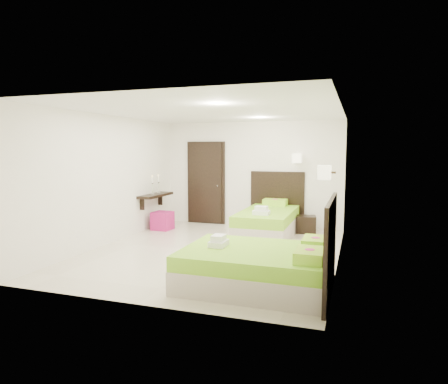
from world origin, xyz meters
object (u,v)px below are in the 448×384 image
(ottoman, at_px, (163,221))
(nightstand, at_px, (306,224))
(bed_single, at_px, (268,221))
(bed_double, at_px, (262,266))

(ottoman, bearing_deg, nightstand, 12.64)
(bed_single, distance_m, bed_double, 3.42)
(bed_single, xyz_separation_m, ottoman, (-2.55, -0.17, -0.11))
(bed_single, xyz_separation_m, bed_double, (0.64, -3.36, -0.03))
(bed_single, bearing_deg, nightstand, 36.72)
(ottoman, bearing_deg, bed_double, -44.96)
(nightstand, bearing_deg, bed_double, -100.50)
(bed_double, bearing_deg, ottoman, 135.04)
(nightstand, bearing_deg, ottoman, -176.18)
(bed_double, xyz_separation_m, ottoman, (-3.19, 3.19, -0.09))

